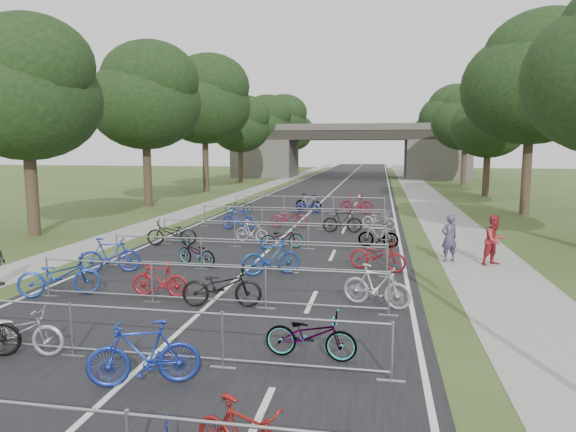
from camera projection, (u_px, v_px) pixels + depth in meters
The scene contains 49 objects.
road at pixel (340, 185), 55.05m from camera, with size 11.00×140.00×0.01m, color black.
sidewalk_right at pixel (416, 186), 53.64m from camera, with size 3.00×140.00×0.01m, color gray.
sidewalk_left at pixel (271, 184), 56.37m from camera, with size 2.00×140.00×0.01m, color gray.
lane_markings at pixel (340, 185), 55.05m from camera, with size 0.12×140.00×0.00m, color silver.
overpass_bridge at pixel (349, 151), 69.20m from camera, with size 31.00×8.00×7.05m.
tree_left_0 at pixel (26, 93), 22.96m from camera, with size 6.72×6.72×10.25m.
tree_left_1 at pixel (146, 99), 34.56m from camera, with size 7.56×7.56×11.53m.
tree_right_1 at pixel (534, 82), 30.16m from camera, with size 8.18×8.18×12.47m.
tree_left_2 at pixel (205, 102), 46.15m from camera, with size 8.40×8.40×12.81m.
tree_right_2 at pixel (490, 124), 42.12m from camera, with size 6.16×6.16×9.39m.
tree_left_3 at pixel (241, 126), 58.07m from camera, with size 6.72×6.72×10.25m.
tree_right_3 at pixel (467, 120), 53.69m from camera, with size 7.17×7.17×10.93m.
tree_left_4 at pixel (265, 123), 69.66m from camera, with size 7.56×7.56×11.53m.
tree_right_4 at pixel (452, 117), 65.26m from camera, with size 8.18×8.18×12.47m.
tree_left_5 at pixel (281, 121), 81.26m from camera, with size 8.40×8.40×12.81m.
tree_right_5 at pixel (441, 134), 77.23m from camera, with size 6.16×6.16×9.39m.
tree_left_6 at pixel (294, 134), 93.18m from camera, with size 6.72×6.72×10.25m.
tree_right_6 at pixel (433, 130), 88.80m from camera, with size 7.17×7.17×10.93m.
barrier_row_1 at pixel (145, 335), 9.73m from camera, with size 9.70×0.08×1.10m.
barrier_row_2 at pixel (208, 285), 13.24m from camera, with size 9.70×0.08×1.10m.
barrier_row_3 at pixel (246, 255), 16.94m from camera, with size 9.70×0.08×1.10m.
barrier_row_4 at pixel (271, 235), 20.85m from camera, with size 9.70×0.08×1.10m.
barrier_row_5 at pixel (292, 218), 25.72m from camera, with size 9.70×0.08×1.10m.
barrier_row_6 at pixel (309, 205), 31.57m from camera, with size 9.70×0.08×1.10m.
bike_5 at pixel (17, 332), 10.06m from camera, with size 0.65×1.86×0.98m, color #A6A8AE.
bike_6 at pixel (144, 354), 8.77m from camera, with size 0.54×1.92×1.16m, color navy.
bike_7 at pixel (311, 335), 9.91m from camera, with size 0.63×1.80×0.95m, color #93959A.
bike_8 at pixel (59, 276), 14.08m from camera, with size 0.75×2.16×1.13m, color navy.
bike_9 at pixel (160, 280), 14.03m from camera, with size 0.46×1.62×0.97m, color maroon.
bike_10 at pixel (222, 286), 13.15m from camera, with size 0.71×2.05×1.08m, color black.
bike_11 at pixel (377, 286), 13.12m from camera, with size 0.51×1.82×1.10m, color #ADADB5.
bike_12 at pixel (110, 255), 16.71m from camera, with size 0.54×1.93×1.16m, color navy.
bike_13 at pixel (196, 253), 17.72m from camera, with size 0.60×1.71×0.90m, color #93959A.
bike_14 at pixel (271, 258), 16.39m from camera, with size 0.54×1.93×1.16m, color navy.
bike_15 at pixel (378, 256), 17.03m from camera, with size 0.68×1.94×1.02m, color maroon.
bike_16 at pixel (172, 233), 21.31m from camera, with size 0.71×2.04×1.07m, color black.
bike_17 at pixel (252, 232), 21.79m from camera, with size 0.47×1.68×1.01m, color #97989E.
bike_18 at pixel (282, 238), 20.63m from camera, with size 0.61×1.74×0.92m, color #93959A.
bike_19 at pixel (378, 236), 20.94m from camera, with size 0.46×1.63×0.98m, color #93959A.
bike_20 at pixel (239, 219), 25.30m from camera, with size 0.52×1.84×1.11m, color navy.
bike_21 at pixel (289, 218), 26.20m from camera, with size 0.65×1.88×0.99m, color maroon.
bike_22 at pixel (342, 221), 24.55m from camera, with size 0.53×1.89×1.13m, color black.
bike_23 at pixel (379, 220), 25.59m from camera, with size 0.64×1.83×0.96m, color #B4B3BB.
bike_24 at pixel (239, 206), 31.82m from camera, with size 0.59×1.68×0.88m, color #93959A.
bike_25 at pixel (308, 203), 32.32m from camera, with size 0.54×1.91×1.15m, color #93959A.
bike_26 at pixel (308, 206), 31.56m from camera, with size 0.60×1.71×0.90m, color #1B2598.
bike_27 at pixel (357, 204), 31.60m from camera, with size 0.58×2.04×1.22m, color maroon.
pedestrian_a at pixel (449, 238), 18.32m from camera, with size 0.62×0.41×1.70m, color #383753.
pedestrian_b at pixel (495, 240), 17.76m from camera, with size 0.85×0.66×1.75m, color maroon.
Camera 1 is at (4.34, -5.10, 4.09)m, focal length 32.00 mm.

